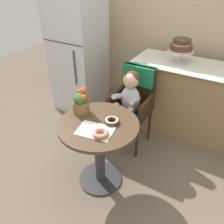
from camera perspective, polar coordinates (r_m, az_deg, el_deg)
The scene contains 12 objects.
ground_plane at distance 2.47m, azimuth -2.87°, elevation -16.41°, with size 8.00×8.00×0.00m, color #6B5B4C.
back_wall at distance 3.33m, azimuth 15.45°, elevation 23.10°, with size 4.80×0.10×2.70m, color #C1AD8E.
cafe_table at distance 2.11m, azimuth -3.26°, elevation -7.50°, with size 0.72×0.72×0.72m.
wicker_chair at distance 2.59m, azimuth 5.83°, elevation 4.43°, with size 0.42×0.45×0.95m.
seated_child at distance 2.45m, azimuth 4.31°, elevation 3.69°, with size 0.27×0.32×0.73m.
paper_napkin at distance 1.90m, azimuth -4.27°, elevation -4.71°, with size 0.30×0.21×0.00m, color white.
donut_front at distance 1.83m, azimuth -2.89°, elevation -5.43°, with size 0.13×0.13×0.04m.
donut_mid at distance 1.97m, azimuth -0.05°, elevation -2.25°, with size 0.13×0.13×0.04m.
flower_vase at distance 2.08m, azimuth -7.86°, elevation 2.44°, with size 0.15×0.15×0.24m.
display_counter at distance 3.00m, azimuth 19.74°, elevation 2.78°, with size 1.56×0.62×0.90m.
tiered_cake_stand at distance 2.80m, azimuth 17.03°, elevation 15.40°, with size 0.30×0.30×0.28m.
refrigerator at distance 3.28m, azimuth -8.50°, elevation 14.63°, with size 0.64×0.63×1.70m.
Camera 1 is at (0.91, -1.31, 1.89)m, focal length 36.27 mm.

